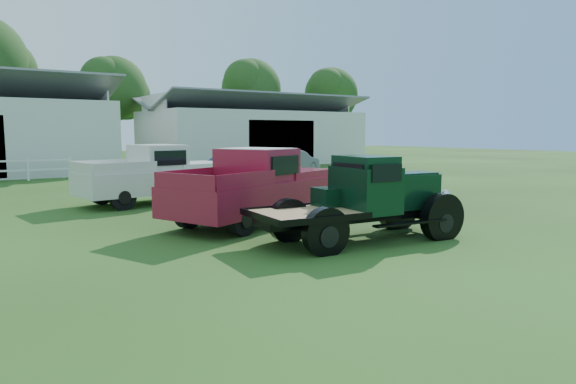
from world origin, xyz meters
TOP-DOWN VIEW (x-y plane):
  - ground at (0.00, 0.00)m, footprint 120.00×120.00m
  - shed_right at (14.00, 27.00)m, footprint 16.80×9.20m
  - tree_c at (5.00, 33.00)m, footprint 5.40×5.40m
  - tree_d at (18.00, 34.00)m, footprint 6.00×6.00m
  - tree_e at (26.00, 32.00)m, footprint 5.70×5.70m
  - vintage_flatbed at (1.28, -0.16)m, footprint 4.99×2.33m
  - red_pickup at (0.49, 3.26)m, footprint 5.99×4.12m
  - white_pickup at (-0.42, 8.53)m, footprint 5.61×2.80m
  - misc_car_blue at (5.85, 14.19)m, footprint 4.59×2.86m
  - misc_car_grey at (9.94, 15.35)m, footprint 4.56×3.35m

SIDE VIEW (x-z plane):
  - ground at x=0.00m, z-range 0.00..0.00m
  - misc_car_grey at x=9.94m, z-range 0.00..1.43m
  - misc_car_blue at x=5.85m, z-range 0.00..1.46m
  - vintage_flatbed at x=1.28m, z-range 0.00..1.92m
  - white_pickup at x=-0.42m, z-range 0.00..1.97m
  - red_pickup at x=0.49m, z-range 0.00..2.04m
  - shed_right at x=14.00m, z-range 0.00..5.20m
  - tree_c at x=5.00m, z-range 0.00..9.00m
  - tree_e at x=26.00m, z-range 0.00..9.50m
  - tree_d at x=18.00m, z-range 0.00..10.00m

